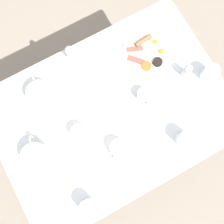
% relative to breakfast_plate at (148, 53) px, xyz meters
% --- Properties ---
extents(ground_plane, '(8.00, 8.00, 0.00)m').
position_rel_breakfast_plate_xyz_m(ground_plane, '(0.18, -0.31, -0.74)').
color(ground_plane, gray).
extents(table, '(0.83, 1.17, 0.73)m').
position_rel_breakfast_plate_xyz_m(table, '(0.18, -0.31, -0.08)').
color(table, silver).
rests_on(table, ground_plane).
extents(breakfast_plate, '(0.27, 0.27, 0.04)m').
position_rel_breakfast_plate_xyz_m(breakfast_plate, '(0.00, 0.00, 0.00)').
color(breakfast_plate, white).
rests_on(breakfast_plate, table).
extents(teapot_near, '(0.21, 0.13, 0.12)m').
position_rel_breakfast_plate_xyz_m(teapot_near, '(0.20, -0.73, 0.04)').
color(teapot_near, white).
rests_on(teapot_near, table).
extents(teapot_far, '(0.21, 0.13, 0.12)m').
position_rel_breakfast_plate_xyz_m(teapot_far, '(-0.05, -0.58, 0.04)').
color(teapot_far, white).
rests_on(teapot_far, table).
extents(teacup_with_saucer_left, '(0.14, 0.14, 0.06)m').
position_rel_breakfast_plate_xyz_m(teacup_with_saucer_left, '(0.20, -0.50, 0.02)').
color(teacup_with_saucer_left, white).
rests_on(teacup_with_saucer_left, table).
extents(teacup_with_saucer_right, '(0.14, 0.14, 0.06)m').
position_rel_breakfast_plate_xyz_m(teacup_with_saucer_right, '(0.35, -0.37, 0.02)').
color(teacup_with_saucer_right, white).
rests_on(teacup_with_saucer_right, table).
extents(water_glass_tall, '(0.08, 0.08, 0.09)m').
position_rel_breakfast_plate_xyz_m(water_glass_tall, '(0.52, -0.62, 0.03)').
color(water_glass_tall, white).
rests_on(water_glass_tall, table).
extents(water_glass_short, '(0.08, 0.08, 0.09)m').
position_rel_breakfast_plate_xyz_m(water_glass_short, '(0.47, -0.07, 0.04)').
color(water_glass_short, white).
rests_on(water_glass_short, table).
extents(wine_glass_spare, '(0.08, 0.08, 0.09)m').
position_rel_breakfast_plate_xyz_m(wine_glass_spare, '(0.25, 0.20, 0.04)').
color(wine_glass_spare, white).
rests_on(wine_glass_spare, table).
extents(creamer_jug, '(0.09, 0.07, 0.06)m').
position_rel_breakfast_plate_xyz_m(creamer_jug, '(0.19, -0.13, 0.02)').
color(creamer_jug, white).
rests_on(creamer_jug, table).
extents(pepper_grinder, '(0.04, 0.04, 0.10)m').
position_rel_breakfast_plate_xyz_m(pepper_grinder, '(0.18, 0.11, 0.04)').
color(pepper_grinder, '#BCBCC1').
rests_on(pepper_grinder, table).
extents(salt_grinder, '(0.04, 0.04, 0.10)m').
position_rel_breakfast_plate_xyz_m(salt_grinder, '(-0.18, -0.36, 0.04)').
color(salt_grinder, '#BCBCC1').
rests_on(salt_grinder, table).
extents(fork_by_plate, '(0.18, 0.07, 0.00)m').
position_rel_breakfast_plate_xyz_m(fork_by_plate, '(0.39, 0.10, -0.01)').
color(fork_by_plate, silver).
rests_on(fork_by_plate, table).
extents(knife_by_plate, '(0.17, 0.14, 0.00)m').
position_rel_breakfast_plate_xyz_m(knife_by_plate, '(0.12, -0.29, -0.01)').
color(knife_by_plate, silver).
rests_on(knife_by_plate, table).
extents(spoon_for_tea, '(0.06, 0.15, 0.00)m').
position_rel_breakfast_plate_xyz_m(spoon_for_tea, '(0.38, -0.58, -0.01)').
color(spoon_for_tea, silver).
rests_on(spoon_for_tea, table).
extents(fork_spare, '(0.16, 0.06, 0.00)m').
position_rel_breakfast_plate_xyz_m(fork_spare, '(0.45, -0.79, -0.01)').
color(fork_spare, silver).
rests_on(fork_spare, table).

